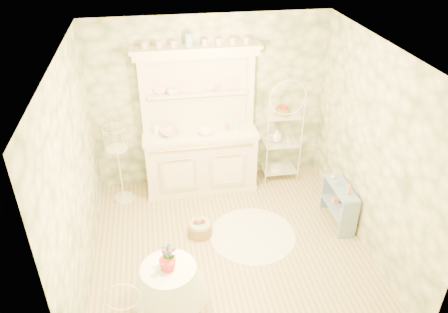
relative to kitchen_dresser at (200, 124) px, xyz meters
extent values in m
plane|color=tan|center=(0.20, -1.52, -1.15)|extent=(3.60, 3.60, 0.00)
plane|color=white|center=(0.20, -1.52, 1.56)|extent=(3.60, 3.60, 0.00)
plane|color=#F0E3C1|center=(-1.60, -1.52, 0.21)|extent=(3.60, 3.60, 0.00)
plane|color=#F0E3C1|center=(2.00, -1.52, 0.21)|extent=(3.60, 3.60, 0.00)
plane|color=#F0E3C1|center=(0.20, 0.28, 0.21)|extent=(3.60, 3.60, 0.00)
plane|color=#F0E3C1|center=(0.20, -3.32, 0.21)|extent=(3.60, 3.60, 0.00)
cube|color=white|center=(0.00, 0.00, 0.00)|extent=(1.87, 0.61, 2.29)
cube|color=white|center=(1.32, 0.09, -0.30)|extent=(0.53, 0.38, 1.70)
cube|color=#7E98B6|center=(1.83, -1.23, -0.83)|extent=(0.36, 0.77, 0.64)
cylinder|color=white|center=(-0.65, -2.47, -0.84)|extent=(0.70, 0.70, 0.61)
cube|color=white|center=(-1.25, -0.14, -0.37)|extent=(0.37, 0.37, 1.55)
cylinder|color=#9A7D46|center=(-0.16, -1.17, -1.05)|extent=(0.39, 0.39, 0.19)
cylinder|color=white|center=(0.56, -1.32, -1.14)|extent=(1.44, 1.44, 0.01)
imported|color=white|center=(-0.45, -0.03, -0.13)|extent=(0.37, 0.37, 0.07)
imported|color=white|center=(0.08, -0.10, -0.13)|extent=(0.26, 0.26, 0.07)
imported|color=white|center=(-0.39, 0.16, 0.47)|extent=(0.14, 0.14, 0.10)
imported|color=white|center=(0.32, 0.16, 0.47)|extent=(0.10, 0.10, 0.09)
imported|color=#3F7238|center=(-0.63, -2.46, -0.30)|extent=(0.18, 0.14, 0.30)
imported|color=tan|center=(1.86, -1.40, -0.46)|extent=(0.07, 0.07, 0.16)
imported|color=#7DA0BF|center=(1.78, -1.18, -0.49)|extent=(0.06, 0.06, 0.11)
imported|color=silver|center=(1.79, -1.01, -0.50)|extent=(0.07, 0.07, 0.08)
camera|label=1|loc=(-0.62, -5.88, 2.95)|focal=35.00mm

